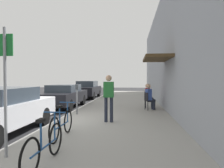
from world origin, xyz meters
TOP-DOWN VIEW (x-y plane):
  - ground_plane at (0.00, 0.00)m, footprint 60.00×60.00m
  - sidewalk_slab at (2.25, 2.00)m, footprint 4.50×32.00m
  - building_facade at (4.65, 2.00)m, footprint 1.40×32.00m
  - parked_car_1 at (-1.10, 3.85)m, footprint 1.80×4.40m
  - parked_car_2 at (-1.10, 9.82)m, footprint 1.80×4.40m
  - parking_meter at (0.45, 1.18)m, footprint 0.12×0.10m
  - street_sign at (0.40, -3.79)m, footprint 0.32×0.06m
  - bicycle_0 at (1.34, -4.07)m, footprint 0.46×1.71m
  - bicycle_1 at (1.04, -2.34)m, footprint 0.46×1.71m
  - cafe_chair_0 at (3.68, 2.81)m, footprint 0.56×0.56m
  - seated_patron_0 at (3.73, 2.83)m, footprint 0.51×0.47m
  - cafe_chair_1 at (3.67, 3.63)m, footprint 0.46×0.46m
  - seated_patron_1 at (3.73, 3.63)m, footprint 0.44×0.37m
  - pedestrian_standing at (2.04, -0.28)m, footprint 0.36×0.22m

SIDE VIEW (x-z plane):
  - ground_plane at x=0.00m, z-range 0.00..0.00m
  - sidewalk_slab at x=2.25m, z-range 0.00..0.12m
  - bicycle_0 at x=1.34m, z-range 0.03..0.93m
  - bicycle_1 at x=1.04m, z-range 0.03..0.93m
  - cafe_chair_0 at x=3.68m, z-range 0.19..1.06m
  - cafe_chair_1 at x=3.67m, z-range 0.19..1.06m
  - parked_car_1 at x=-1.10m, z-range 0.04..1.37m
  - parked_car_2 at x=-1.10m, z-range 0.02..1.49m
  - seated_patron_0 at x=3.73m, z-range 0.17..1.46m
  - seated_patron_1 at x=3.73m, z-range 0.17..1.46m
  - parking_meter at x=0.45m, z-range 0.23..1.55m
  - pedestrian_standing at x=2.04m, z-range 0.27..1.97m
  - street_sign at x=0.40m, z-range 0.34..2.94m
  - building_facade at x=4.65m, z-range 0.00..6.47m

